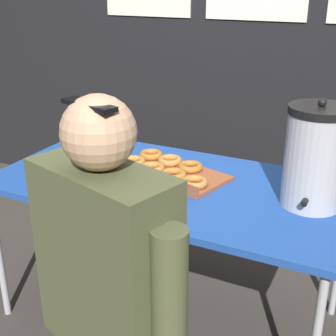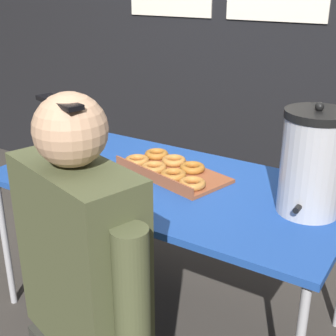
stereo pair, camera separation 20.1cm
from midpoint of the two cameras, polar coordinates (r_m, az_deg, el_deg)
ground_plane at (r=2.40m, az=-2.32°, el=-17.30°), size 12.00×12.00×0.00m
back_wall at (r=2.96m, az=8.86°, el=18.71°), size 6.00×0.11×2.71m
folding_table at (r=2.04m, az=-2.60°, el=-2.72°), size 1.52×0.79×0.71m
donut_box at (r=2.10m, az=-2.77°, el=-0.21°), size 0.55×0.38×0.05m
coffee_urn at (r=1.80m, az=14.53°, el=1.25°), size 0.24×0.27×0.42m
cell_phone at (r=1.97m, az=-13.78°, el=-2.95°), size 0.11×0.15×0.01m
person_seated at (r=1.49m, az=-11.21°, el=-16.82°), size 0.57×0.33×1.26m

